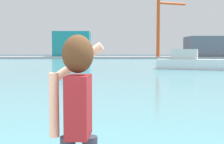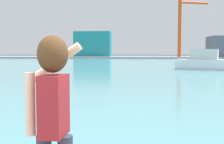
{
  "view_description": "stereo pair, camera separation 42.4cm",
  "coord_description": "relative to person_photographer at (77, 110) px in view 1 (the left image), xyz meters",
  "views": [
    {
      "loc": [
        0.7,
        -1.88,
        2.3
      ],
      "look_at": [
        0.75,
        3.93,
        1.88
      ],
      "focal_mm": 48.31,
      "sensor_mm": 36.0,
      "label": 1
    },
    {
      "loc": [
        1.12,
        -1.87,
        2.3
      ],
      "look_at": [
        0.75,
        3.93,
        1.88
      ],
      "focal_mm": 48.31,
      "sensor_mm": 36.0,
      "label": 2
    }
  ],
  "objects": [
    {
      "name": "boat_moored",
      "position": [
        10.11,
        33.17,
        -0.88
      ],
      "size": [
        8.88,
        4.91,
        2.43
      ],
      "rotation": [
        0.0,
        0.0,
        -0.34
      ],
      "color": "white",
      "rests_on": "harbor_water"
    },
    {
      "name": "warehouse_right",
      "position": [
        31.26,
        88.85,
        1.66
      ],
      "size": [
        14.83,
        9.74,
        6.09
      ],
      "primitive_type": "cube",
      "color": "slate",
      "rests_on": "far_shore_dock"
    },
    {
      "name": "port_crane",
      "position": [
        15.56,
        87.08,
        8.53
      ],
      "size": [
        9.17,
        3.8,
        16.67
      ],
      "color": "#D84C19",
      "rests_on": "far_shore_dock"
    },
    {
      "name": "ground_plane",
      "position": [
        -0.41,
        49.19,
        -1.77
      ],
      "size": [
        220.0,
        220.0,
        0.0
      ],
      "primitive_type": "plane",
      "color": "#334751"
    },
    {
      "name": "far_shore_dock",
      "position": [
        -0.41,
        91.19,
        -1.58
      ],
      "size": [
        140.0,
        20.0,
        0.38
      ],
      "primitive_type": "cube",
      "color": "gray",
      "rests_on": "ground_plane"
    },
    {
      "name": "harbor_water",
      "position": [
        -0.41,
        51.19,
        -1.76
      ],
      "size": [
        140.0,
        100.0,
        0.02
      ],
      "primitive_type": "cube",
      "color": "#599EA8",
      "rests_on": "ground_plane"
    },
    {
      "name": "warehouse_left",
      "position": [
        -11.53,
        93.17,
        2.49
      ],
      "size": [
        11.24,
        8.84,
        7.76
      ],
      "primitive_type": "cube",
      "color": "teal",
      "rests_on": "far_shore_dock"
    },
    {
      "name": "person_photographer",
      "position": [
        0.0,
        0.0,
        0.0
      ],
      "size": [
        0.53,
        0.56,
        1.74
      ],
      "rotation": [
        0.0,
        0.0,
        1.49
      ],
      "color": "#2D3342",
      "rests_on": "quay_promenade"
    }
  ]
}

